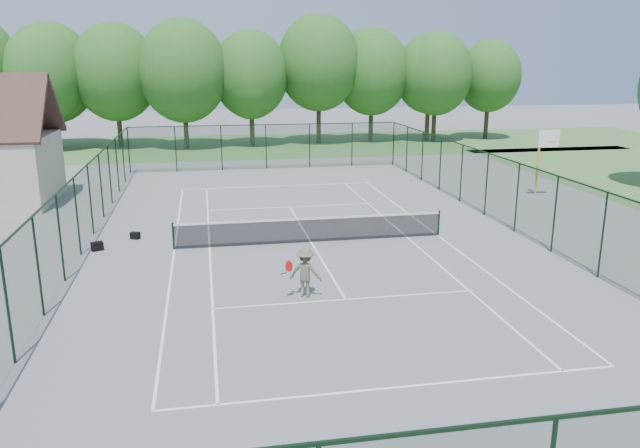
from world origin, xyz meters
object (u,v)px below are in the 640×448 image
(tennis_net, at_px, (311,229))
(sports_bag_a, at_px, (97,246))
(basketball_goal, at_px, (544,149))
(tennis_player, at_px, (305,272))

(tennis_net, height_order, sports_bag_a, tennis_net)
(sports_bag_a, bearing_deg, basketball_goal, -9.25)
(basketball_goal, height_order, sports_bag_a, basketball_goal)
(tennis_net, distance_m, tennis_player, 5.99)
(tennis_net, xyz_separation_m, tennis_player, (-1.19, -5.87, 0.22))
(basketball_goal, xyz_separation_m, tennis_player, (-15.08, -12.40, -1.77))
(sports_bag_a, relative_size, tennis_player, 0.23)
(tennis_net, bearing_deg, tennis_player, -101.45)
(tennis_net, distance_m, basketball_goal, 15.47)
(sports_bag_a, xyz_separation_m, tennis_player, (7.27, -6.29, 0.62))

